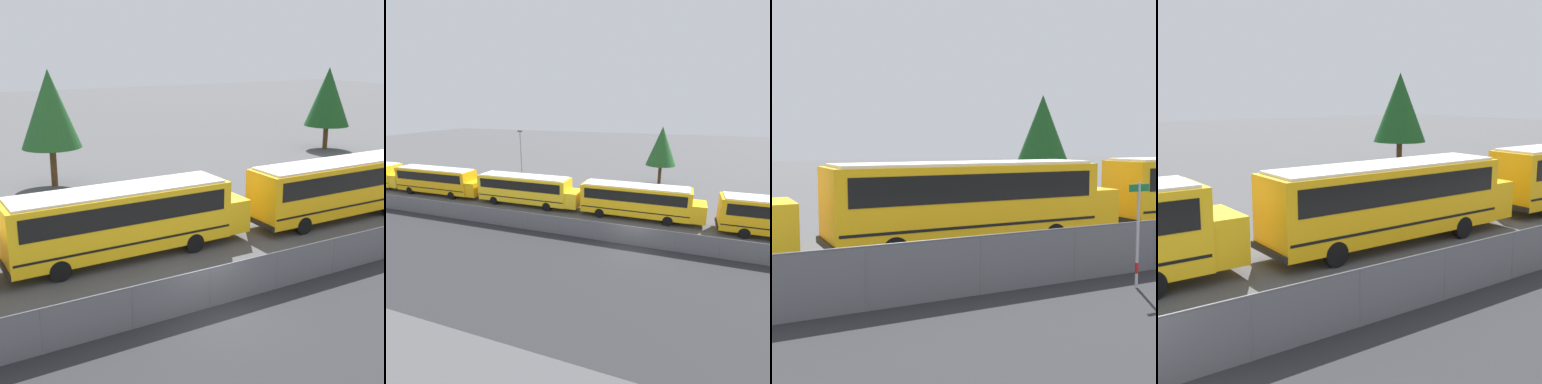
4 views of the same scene
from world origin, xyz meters
The scene contains 3 objects.
school_bus_4 centered at (11.76, 5.48, 1.91)m, with size 11.59×2.54×3.25m.
street_sign centered at (13.33, -1.31, 1.54)m, with size 0.70×0.09×2.91m.
tree_1 centered at (25.86, 21.17, 4.77)m, with size 4.05×4.05×7.42m.
Camera 3 is at (2.67, -12.03, 4.02)m, focal length 50.00 mm.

